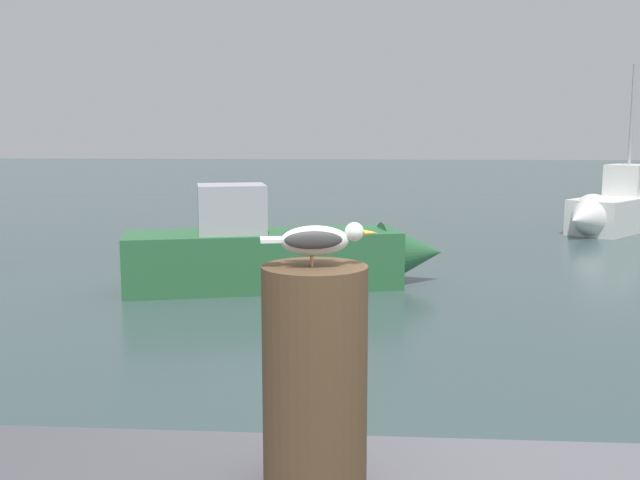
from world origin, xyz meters
The scene contains 4 objects.
mooring_post centered at (-0.91, -0.43, 1.64)m, with size 0.36×0.36×0.77m, color #4C3823.
seagull centered at (-0.90, -0.42, 2.12)m, with size 0.39×0.18×0.14m.
boat_white centered at (5.28, 15.91, 0.52)m, with size 4.04×4.53×4.14m.
boat_green centered at (-2.06, 8.69, 0.54)m, with size 5.17×2.29×1.66m.
Camera 1 is at (-0.72, -2.87, 2.48)m, focal length 42.03 mm.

